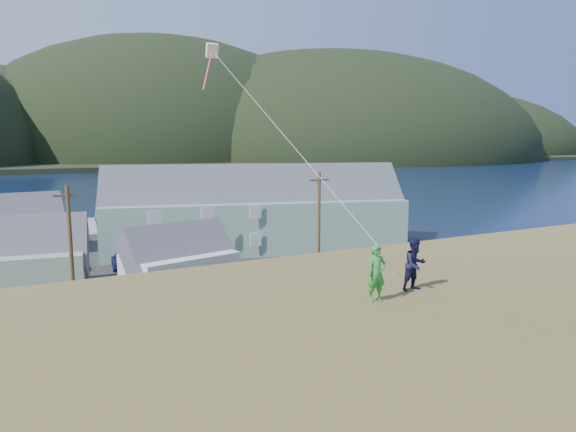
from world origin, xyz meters
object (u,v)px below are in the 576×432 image
(shed_palegreen_near, at_px, (15,262))
(shed_palegreen_far, at_px, (2,228))
(lodge, at_px, (256,210))
(kite_flyer_navy, at_px, (415,265))
(shed_white, at_px, (179,261))
(wharf, at_px, (33,233))
(kite_flyer_green, at_px, (377,274))

(shed_palegreen_near, distance_m, shed_palegreen_far, 16.31)
(lodge, bearing_deg, kite_flyer_navy, -91.36)
(lodge, relative_size, shed_palegreen_far, 2.72)
(lodge, distance_m, kite_flyer_navy, 40.48)
(lodge, relative_size, shed_white, 3.59)
(wharf, xyz_separation_m, lodge, (21.82, -19.92, 3.91))
(lodge, height_order, kite_flyer_green, lodge)
(shed_palegreen_near, bearing_deg, wharf, 95.28)
(kite_flyer_green, xyz_separation_m, kite_flyer_navy, (1.80, 0.40, -0.02))
(shed_white, bearing_deg, kite_flyer_green, -105.28)
(wharf, distance_m, shed_white, 33.76)
(lodge, distance_m, shed_white, 17.13)
(wharf, bearing_deg, shed_white, -72.73)
(shed_palegreen_near, xyz_separation_m, kite_flyer_navy, (12.09, -30.82, 5.19))
(shed_palegreen_near, height_order, shed_white, shed_palegreen_near)
(shed_palegreen_far, bearing_deg, kite_flyer_navy, -79.81)
(wharf, height_order, lodge, lodge)
(shed_white, bearing_deg, shed_palegreen_near, 146.38)
(shed_palegreen_far, distance_m, kite_flyer_green, 49.15)
(wharf, xyz_separation_m, kite_flyer_navy, (10.65, -58.65, 7.59))
(lodge, distance_m, shed_palegreen_near, 24.61)
(shed_palegreen_near, relative_size, kite_flyer_green, 6.57)
(kite_flyer_green, bearing_deg, shed_palegreen_near, 108.75)
(wharf, xyz_separation_m, shed_palegreen_far, (-2.86, -11.58, 2.55))
(shed_palegreen_far, height_order, kite_flyer_green, kite_flyer_green)
(shed_palegreen_far, xyz_separation_m, kite_flyer_green, (11.70, -47.47, 5.05))
(shed_white, distance_m, shed_palegreen_far, 24.29)
(shed_palegreen_far, distance_m, kite_flyer_navy, 49.23)
(wharf, distance_m, shed_palegreen_near, 27.97)
(wharf, relative_size, shed_palegreen_near, 2.32)
(shed_palegreen_near, bearing_deg, lodge, 27.05)
(shed_palegreen_far, bearing_deg, wharf, 70.33)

